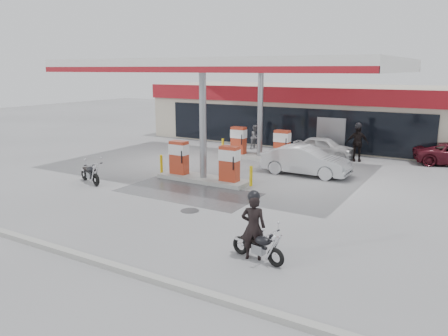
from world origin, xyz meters
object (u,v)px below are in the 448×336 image
object	(u,v)px
pump_island_far	(260,147)
biker_main	(253,227)
parked_motorcycle	(90,174)
parked_car_left	(241,130)
pump_island_near	(203,166)
main_motorcycle	(259,247)
hatchback_silver	(305,160)
sedan_white	(324,147)
biker_walking	(357,143)
attendant	(255,137)

from	to	relation	value
pump_island_far	biker_main	size ratio (longest dim) A/B	2.78
parked_motorcycle	parked_car_left	distance (m)	15.02
pump_island_far	parked_car_left	xyz separation A→B (m)	(-4.50, 6.00, -0.06)
pump_island_near	main_motorcycle	world-z (taller)	pump_island_near
hatchback_silver	parked_motorcycle	bearing A→B (deg)	129.40
biker_main	sedan_white	xyz separation A→B (m)	(-2.82, 14.88, -0.31)
parked_motorcycle	biker_walking	xyz separation A→B (m)	(9.30, 11.21, 0.59)
pump_island_near	biker_walking	size ratio (longest dim) A/B	2.49
biker_main	biker_walking	size ratio (longest dim) A/B	0.89
pump_island_near	hatchback_silver	distance (m)	5.15
pump_island_near	sedan_white	size ratio (longest dim) A/B	1.43
pump_island_near	biker_walking	world-z (taller)	biker_walking
pump_island_near	parked_car_left	distance (m)	12.82
pump_island_near	attendant	distance (m)	8.96
main_motorcycle	parked_motorcycle	world-z (taller)	parked_motorcycle
main_motorcycle	biker_main	size ratio (longest dim) A/B	0.94
biker_main	parked_car_left	distance (m)	21.27
main_motorcycle	biker_walking	world-z (taller)	biker_walking
main_motorcycle	parked_motorcycle	size ratio (longest dim) A/B	0.94
pump_island_far	parked_motorcycle	distance (m)	9.96
parked_motorcycle	sedan_white	size ratio (longest dim) A/B	0.51
biker_main	sedan_white	distance (m)	15.15
biker_walking	biker_main	bearing A→B (deg)	-105.10
biker_main	hatchback_silver	distance (m)	10.39
pump_island_near	hatchback_silver	xyz separation A→B (m)	(3.69, 3.60, 0.01)
attendant	biker_walking	bearing A→B (deg)	-81.04
pump_island_far	attendant	bearing A→B (deg)	120.94
main_motorcycle	attendant	xyz separation A→B (m)	(-7.77, 15.38, 0.39)
pump_island_near	parked_car_left	size ratio (longest dim) A/B	1.15
pump_island_near	attendant	size ratio (longest dim) A/B	3.26
pump_island_far	parked_motorcycle	xyz separation A→B (m)	(-4.24, -9.01, -0.27)
main_motorcycle	parked_car_left	size ratio (longest dim) A/B	0.39
main_motorcycle	hatchback_silver	distance (m)	10.46
parked_car_left	biker_walking	bearing A→B (deg)	-107.75
sedan_white	hatchback_silver	bearing A→B (deg)	-174.98
parked_motorcycle	hatchback_silver	world-z (taller)	hatchback_silver
main_motorcycle	parked_motorcycle	distance (m)	10.93
attendant	parked_car_left	bearing A→B (deg)	55.45
parked_car_left	attendant	bearing A→B (deg)	-134.67
main_motorcycle	biker_walking	size ratio (longest dim) A/B	0.84
pump_island_near	pump_island_far	bearing A→B (deg)	90.00
hatchback_silver	biker_main	bearing A→B (deg)	-168.09
pump_island_far	biker_walking	bearing A→B (deg)	23.50
attendant	hatchback_silver	xyz separation A→B (m)	(5.37, -5.20, -0.07)
sedan_white	parked_car_left	world-z (taller)	parked_car_left
parked_motorcycle	biker_walking	bearing A→B (deg)	70.98
sedan_white	attendant	distance (m)	4.79
pump_island_near	sedan_white	distance (m)	8.89
biker_main	parked_motorcycle	world-z (taller)	biker_main
main_motorcycle	sedan_white	bearing A→B (deg)	112.78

